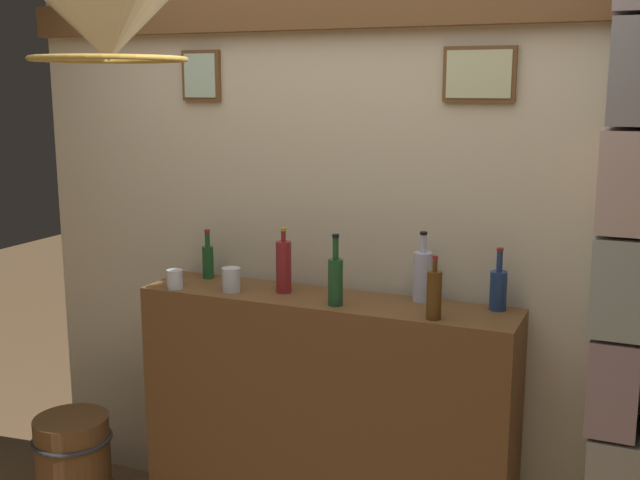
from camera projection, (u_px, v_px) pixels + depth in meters
panelled_rear_partition at (347, 226)px, 3.35m from camera, size 3.08×0.15×2.59m
bar_shelf_unit at (325, 424)px, 3.29m from camera, size 1.58×0.34×1.10m
liquor_bottle_gin at (434, 294)px, 2.88m from camera, size 0.06×0.06×0.24m
liquor_bottle_rye at (423, 275)px, 3.12m from camera, size 0.08×0.08×0.28m
liquor_bottle_rum at (208, 260)px, 3.49m from camera, size 0.05×0.05×0.22m
liquor_bottle_sherry at (498, 288)px, 3.00m from camera, size 0.07×0.07×0.24m
liquor_bottle_scotch at (284, 266)px, 3.25m from camera, size 0.06×0.06×0.27m
liquor_bottle_mezcal at (336, 279)px, 3.06m from camera, size 0.06×0.06×0.29m
glass_tumbler_rocks at (231, 280)px, 3.27m from camera, size 0.08×0.08×0.10m
glass_tumbler_highball at (175, 279)px, 3.32m from camera, size 0.07×0.07×0.08m
pendant_lamp at (107, 24)px, 2.40m from camera, size 0.49×0.49×0.60m
wooden_barrel at (74, 465)px, 3.60m from camera, size 0.36×0.36×0.46m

